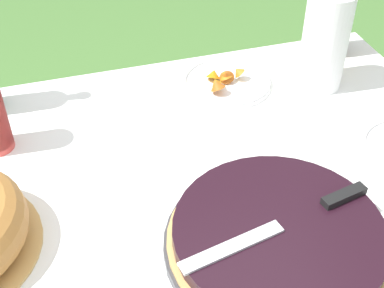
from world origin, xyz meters
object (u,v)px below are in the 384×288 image
at_px(serving_knife, 294,219).
at_px(snack_plate_near, 226,81).
at_px(cider_bottle_amber, 338,10).
at_px(paper_towel_roll, 325,41).
at_px(berry_tart, 278,238).

bearing_deg(serving_knife, snack_plate_near, -108.52).
bearing_deg(snack_plate_near, cider_bottle_amber, 12.30).
bearing_deg(cider_bottle_amber, snack_plate_near, -167.70).
distance_m(cider_bottle_amber, paper_towel_roll, 0.17).
xyz_separation_m(cider_bottle_amber, paper_towel_roll, (-0.11, -0.14, -0.00)).
bearing_deg(serving_knife, paper_towel_roll, -134.02).
relative_size(serving_knife, paper_towel_roll, 1.51).
relative_size(berry_tart, cider_bottle_amber, 1.21).
xyz_separation_m(serving_knife, cider_bottle_amber, (0.40, 0.58, 0.06)).
bearing_deg(cider_bottle_amber, berry_tart, -125.67).
bearing_deg(paper_towel_roll, cider_bottle_amber, 50.88).
height_order(snack_plate_near, paper_towel_roll, paper_towel_roll).
bearing_deg(cider_bottle_amber, paper_towel_roll, -129.12).
bearing_deg(serving_knife, berry_tart, -0.00).
relative_size(snack_plate_near, paper_towel_roll, 0.91).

